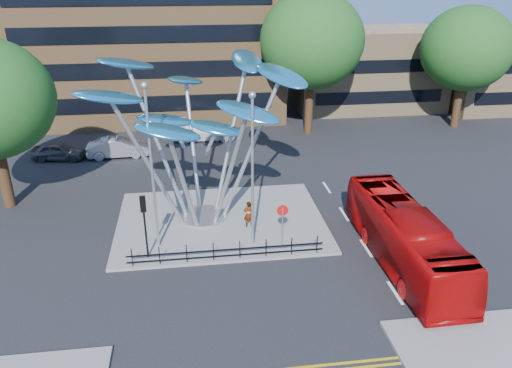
{
  "coord_description": "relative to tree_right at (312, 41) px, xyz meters",
  "views": [
    {
      "loc": [
        -2.46,
        -20.03,
        13.93
      ],
      "look_at": [
        0.81,
        4.0,
        3.22
      ],
      "focal_mm": 35.0,
      "sensor_mm": 36.0,
      "label": 1
    }
  ],
  "objects": [
    {
      "name": "red_bus",
      "position": [
        -0.21,
        -21.57,
        -6.55
      ],
      "size": [
        2.63,
        10.73,
        2.98
      ],
      "primitive_type": "imported",
      "rotation": [
        0.0,
        0.0,
        0.01
      ],
      "color": "#AC0708",
      "rests_on": "ground"
    },
    {
      "name": "street_lamp_right",
      "position": [
        -7.5,
        -19.0,
        -2.94
      ],
      "size": [
        0.36,
        0.36,
        8.3
      ],
      "color": "#9EA0A5",
      "rests_on": "traffic_island"
    },
    {
      "name": "leaf_sculpture",
      "position": [
        -10.07,
        -15.32,
        -1.16
      ],
      "size": [
        12.72,
        9.54,
        9.51
      ],
      "color": "#9EA0A5",
      "rests_on": "traffic_island"
    },
    {
      "name": "tree_far",
      "position": [
        14.0,
        0.0,
        -0.93
      ],
      "size": [
        8.0,
        8.0,
        10.81
      ],
      "color": "black",
      "rests_on": "ground"
    },
    {
      "name": "low_building_far",
      "position": [
        22.0,
        6.0,
        -4.54
      ],
      "size": [
        12.0,
        8.0,
        7.0
      ],
      "primitive_type": "cube",
      "color": "tan",
      "rests_on": "ground"
    },
    {
      "name": "ground",
      "position": [
        -8.0,
        -22.0,
        -8.04
      ],
      "size": [
        120.0,
        120.0,
        0.0
      ],
      "primitive_type": "plane",
      "color": "black",
      "rests_on": "ground"
    },
    {
      "name": "parked_car_right",
      "position": [
        -9.36,
        -0.63,
        -7.26
      ],
      "size": [
        5.46,
        2.38,
        1.56
      ],
      "primitive_type": "imported",
      "rotation": [
        0.0,
        0.0,
        1.53
      ],
      "color": "white",
      "rests_on": "ground"
    },
    {
      "name": "low_building_near",
      "position": [
        8.0,
        8.0,
        -4.04
      ],
      "size": [
        15.0,
        8.0,
        8.0
      ],
      "primitive_type": "cube",
      "color": "tan",
      "rests_on": "ground"
    },
    {
      "name": "parked_car_mid",
      "position": [
        -16.21,
        -4.0,
        -7.26
      ],
      "size": [
        4.79,
        1.9,
        1.55
      ],
      "primitive_type": "imported",
      "rotation": [
        0.0,
        0.0,
        1.63
      ],
      "color": "#A6A9AE",
      "rests_on": "ground"
    },
    {
      "name": "street_lamp_left",
      "position": [
        -12.5,
        -18.5,
        -2.68
      ],
      "size": [
        0.36,
        0.36,
        8.8
      ],
      "color": "#9EA0A5",
      "rests_on": "traffic_island"
    },
    {
      "name": "pedestrian_railing_front",
      "position": [
        -9.0,
        -20.3,
        -7.48
      ],
      "size": [
        10.0,
        0.06,
        1.0
      ],
      "color": "black",
      "rests_on": "traffic_island"
    },
    {
      "name": "traffic_light_island",
      "position": [
        -13.0,
        -19.5,
        -5.42
      ],
      "size": [
        0.28,
        0.18,
        3.42
      ],
      "color": "black",
      "rests_on": "traffic_island"
    },
    {
      "name": "tree_right",
      "position": [
        0.0,
        0.0,
        0.0
      ],
      "size": [
        8.8,
        8.8,
        12.11
      ],
      "color": "black",
      "rests_on": "ground"
    },
    {
      "name": "no_entry_sign_island",
      "position": [
        -6.0,
        -19.48,
        -6.22
      ],
      "size": [
        0.6,
        0.1,
        2.45
      ],
      "color": "#9EA0A5",
      "rests_on": "traffic_island"
    },
    {
      "name": "pedestrian",
      "position": [
        -7.48,
        -17.03,
        -7.1
      ],
      "size": [
        0.59,
        0.4,
        1.58
      ],
      "primitive_type": "imported",
      "rotation": [
        0.0,
        0.0,
        3.18
      ],
      "color": "gray",
      "rests_on": "traffic_island"
    },
    {
      "name": "parked_car_left",
      "position": [
        -20.71,
        -4.0,
        -7.35
      ],
      "size": [
        4.19,
        2.12,
        1.37
      ],
      "primitive_type": "imported",
      "rotation": [
        0.0,
        0.0,
        1.44
      ],
      "color": "#404247",
      "rests_on": "ground"
    },
    {
      "name": "traffic_island",
      "position": [
        -9.0,
        -16.0,
        -7.96
      ],
      "size": [
        12.0,
        9.0,
        0.15
      ],
      "primitive_type": "cube",
      "color": "slate",
      "rests_on": "ground"
    }
  ]
}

